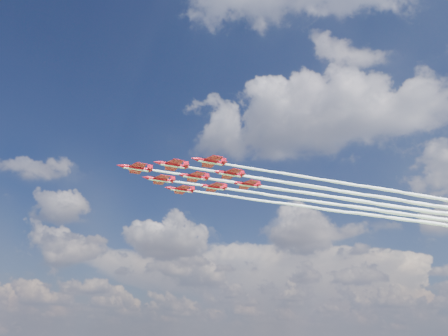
# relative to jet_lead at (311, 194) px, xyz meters

# --- Properties ---
(jet_lead) EXTENTS (104.87, 109.23, 3.04)m
(jet_lead) POSITION_rel_jet_lead_xyz_m (0.00, 0.00, 0.00)
(jet_lead) COLOR #AF0919
(jet_row2_port) EXTENTS (104.87, 109.23, 3.04)m
(jet_row2_port) POSITION_rel_jet_lead_xyz_m (12.89, 2.24, 0.00)
(jet_row2_port) COLOR #AF0919
(jet_row2_starb) EXTENTS (104.87, 109.23, 3.04)m
(jet_row2_starb) POSITION_rel_jet_lead_xyz_m (1.70, 12.97, 0.00)
(jet_row2_starb) COLOR #AF0919
(jet_row3_port) EXTENTS (104.87, 109.23, 3.04)m
(jet_row3_port) POSITION_rel_jet_lead_xyz_m (25.77, 4.48, 0.00)
(jet_row3_port) COLOR #AF0919
(jet_row3_centre) EXTENTS (104.87, 109.23, 3.04)m
(jet_row3_centre) POSITION_rel_jet_lead_xyz_m (14.59, 15.21, 0.00)
(jet_row3_centre) COLOR #AF0919
(jet_row3_starb) EXTENTS (104.87, 109.23, 3.04)m
(jet_row3_starb) POSITION_rel_jet_lead_xyz_m (3.40, 25.93, 0.00)
(jet_row3_starb) COLOR #AF0919
(jet_row4_port) EXTENTS (104.87, 109.23, 3.04)m
(jet_row4_port) POSITION_rel_jet_lead_xyz_m (27.47, 17.44, 0.00)
(jet_row4_port) COLOR #AF0919
(jet_row4_starb) EXTENTS (104.87, 109.23, 3.04)m
(jet_row4_starb) POSITION_rel_jet_lead_xyz_m (16.29, 28.17, 0.00)
(jet_row4_starb) COLOR #AF0919
(jet_tail) EXTENTS (104.87, 109.23, 3.04)m
(jet_tail) POSITION_rel_jet_lead_xyz_m (29.17, 30.41, 0.00)
(jet_tail) COLOR #AF0919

